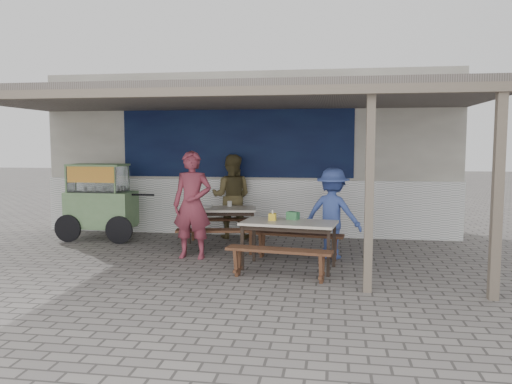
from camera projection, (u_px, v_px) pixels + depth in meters
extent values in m
plane|color=slate|center=(212.00, 268.00, 7.89)|extent=(60.00, 60.00, 0.00)
cube|color=beige|center=(249.00, 153.00, 11.26)|extent=(9.00, 1.20, 3.50)
cube|color=white|center=(245.00, 207.00, 10.76)|extent=(9.00, 0.10, 1.20)
cube|color=#0E1E44|center=(235.00, 140.00, 10.66)|extent=(5.00, 0.03, 1.60)
cube|color=#615853|center=(224.00, 98.00, 8.61)|extent=(9.00, 4.20, 0.12)
cube|color=#6A5C50|center=(191.00, 92.00, 6.60)|extent=(9.00, 0.12, 0.12)
cube|color=#6A5C50|center=(498.00, 194.00, 6.18)|extent=(0.12, 0.12, 2.70)
cube|color=#6A5C50|center=(369.00, 191.00, 6.52)|extent=(0.11, 0.11, 2.70)
cube|color=beige|center=(220.00, 209.00, 9.48)|extent=(1.47, 0.94, 0.04)
cube|color=black|center=(220.00, 212.00, 9.48)|extent=(1.35, 0.82, 0.06)
cube|color=black|center=(185.00, 231.00, 9.21)|extent=(0.05, 0.05, 0.71)
cube|color=black|center=(253.00, 231.00, 9.22)|extent=(0.05, 0.05, 0.71)
cube|color=black|center=(189.00, 226.00, 9.80)|extent=(0.05, 0.05, 0.71)
cube|color=black|center=(252.00, 226.00, 9.82)|extent=(0.05, 0.05, 0.71)
cube|color=brown|center=(217.00, 231.00, 8.85)|extent=(1.49, 0.52, 0.04)
cube|color=brown|center=(185.00, 243.00, 8.87)|extent=(0.10, 0.28, 0.41)
cube|color=brown|center=(250.00, 243.00, 8.88)|extent=(0.10, 0.28, 0.41)
cube|color=brown|center=(222.00, 219.00, 10.16)|extent=(1.49, 0.52, 0.04)
cube|color=brown|center=(193.00, 230.00, 10.17)|extent=(0.10, 0.28, 0.41)
cube|color=brown|center=(250.00, 230.00, 10.19)|extent=(0.10, 0.28, 0.41)
cube|color=beige|center=(289.00, 223.00, 7.82)|extent=(1.55, 0.94, 0.04)
cube|color=black|center=(289.00, 227.00, 7.82)|extent=(1.43, 0.83, 0.06)
cube|color=black|center=(242.00, 248.00, 7.74)|extent=(0.05, 0.05, 0.71)
cube|color=black|center=(328.00, 253.00, 7.36)|extent=(0.05, 0.05, 0.71)
cube|color=black|center=(254.00, 240.00, 8.34)|extent=(0.05, 0.05, 0.71)
cube|color=black|center=(334.00, 245.00, 7.96)|extent=(0.05, 0.05, 0.71)
cube|color=brown|center=(279.00, 250.00, 7.21)|extent=(1.58, 0.49, 0.04)
cube|color=brown|center=(238.00, 263.00, 7.41)|extent=(0.09, 0.28, 0.41)
cube|color=brown|center=(322.00, 269.00, 7.06)|extent=(0.09, 0.28, 0.41)
cube|color=brown|center=(298.00, 234.00, 8.48)|extent=(1.58, 0.49, 0.04)
cube|color=brown|center=(262.00, 245.00, 8.68)|extent=(0.09, 0.28, 0.41)
cube|color=brown|center=(334.00, 250.00, 8.32)|extent=(0.09, 0.28, 0.41)
cube|color=#739B67|center=(101.00, 208.00, 10.21)|extent=(1.34, 0.71, 0.69)
cube|color=#739B67|center=(102.00, 226.00, 10.25)|extent=(1.29, 0.67, 0.05)
cylinder|color=black|center=(68.00, 228.00, 9.97)|extent=(0.56, 0.06, 0.55)
cylinder|color=black|center=(119.00, 230.00, 9.79)|extent=(0.56, 0.06, 0.55)
cube|color=silver|center=(98.00, 178.00, 10.16)|extent=(1.10, 0.61, 0.54)
cube|color=#739B67|center=(98.00, 165.00, 10.13)|extent=(1.14, 0.65, 0.04)
cube|color=#EA6037|center=(91.00, 175.00, 9.84)|extent=(0.99, 0.03, 0.32)
cylinder|color=black|center=(138.00, 195.00, 10.05)|extent=(0.69, 0.05, 0.04)
imported|color=brown|center=(192.00, 205.00, 8.53)|extent=(0.68, 0.46, 1.85)
imported|color=brown|center=(232.00, 196.00, 10.38)|extent=(0.86, 0.68, 1.75)
imported|color=#394F9C|center=(333.00, 213.00, 8.54)|extent=(1.14, 0.87, 1.56)
cube|color=gold|center=(272.00, 217.00, 7.93)|extent=(0.12, 0.12, 0.11)
cube|color=#357745|center=(293.00, 216.00, 8.03)|extent=(0.22, 0.19, 0.12)
cylinder|color=silver|center=(230.00, 204.00, 9.72)|extent=(0.09, 0.09, 0.10)
imported|color=silver|center=(207.00, 206.00, 9.51)|extent=(0.27, 0.27, 0.05)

